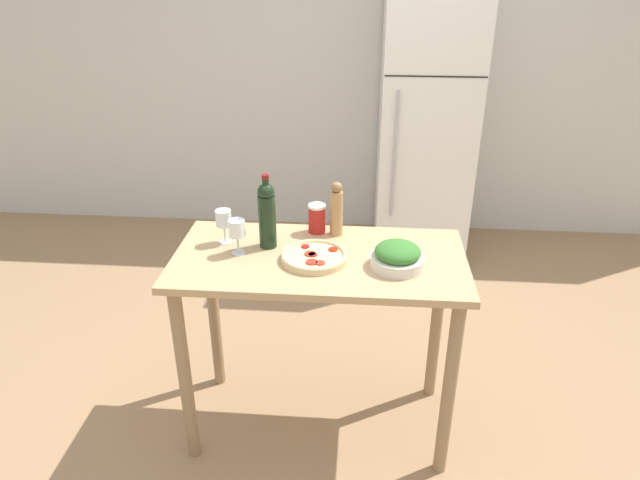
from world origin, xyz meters
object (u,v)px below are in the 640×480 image
object	(u,v)px
homemade_pizza	(314,256)
wine_glass_far	(224,220)
salad_bowl	(397,256)
salt_canister	(317,218)
refrigerator	(425,127)
pepper_mill	(336,210)
wine_bottle	(267,214)
wine_glass_near	(237,230)

from	to	relation	value
homemade_pizza	wine_glass_far	bearing A→B (deg)	162.15
salad_bowl	salt_canister	bearing A→B (deg)	139.51
refrigerator	salad_bowl	bearing A→B (deg)	-97.97
pepper_mill	salad_bowl	world-z (taller)	pepper_mill
salad_bowl	homemade_pizza	distance (m)	0.34
wine_bottle	wine_glass_far	bearing A→B (deg)	174.48
wine_glass_near	salad_bowl	world-z (taller)	wine_glass_near
pepper_mill	salt_canister	world-z (taller)	pepper_mill
salad_bowl	refrigerator	bearing A→B (deg)	82.03
salad_bowl	salt_canister	world-z (taller)	salt_canister
salt_canister	wine_bottle	bearing A→B (deg)	-141.15
pepper_mill	wine_glass_near	bearing A→B (deg)	-150.97
refrigerator	homemade_pizza	xyz separation A→B (m)	(-0.61, -1.94, -0.02)
wine_bottle	salad_bowl	xyz separation A→B (m)	(0.54, -0.14, -0.11)
wine_bottle	wine_glass_far	distance (m)	0.20
pepper_mill	salt_canister	size ratio (longest dim) A/B	1.88
wine_bottle	homemade_pizza	distance (m)	0.27
refrigerator	pepper_mill	distance (m)	1.78
pepper_mill	salad_bowl	size ratio (longest dim) A/B	1.14
homemade_pizza	pepper_mill	bearing A→B (deg)	73.16
pepper_mill	homemade_pizza	xyz separation A→B (m)	(-0.08, -0.25, -0.10)
wine_glass_near	salt_canister	distance (m)	0.39
wine_glass_near	salt_canister	bearing A→B (deg)	37.44
refrigerator	wine_glass_far	xyz separation A→B (m)	(-1.01, -1.81, 0.07)
wine_bottle	refrigerator	bearing A→B (deg)	65.89
wine_glass_far	salt_canister	bearing A→B (deg)	19.72
refrigerator	wine_glass_far	world-z (taller)	refrigerator
wine_bottle	pepper_mill	world-z (taller)	wine_bottle
homemade_pizza	salt_canister	distance (m)	0.27
wine_glass_near	wine_glass_far	bearing A→B (deg)	128.56
salad_bowl	salt_canister	xyz separation A→B (m)	(-0.35, 0.30, 0.02)
salad_bowl	homemade_pizza	size ratio (longest dim) A/B	0.79
salad_bowl	salt_canister	distance (m)	0.46
salad_bowl	homemade_pizza	bearing A→B (deg)	175.17
wine_bottle	pepper_mill	size ratio (longest dim) A/B	1.31
wine_glass_near	refrigerator	bearing A→B (deg)	63.96
salt_canister	refrigerator	bearing A→B (deg)	69.57
wine_glass_far	refrigerator	bearing A→B (deg)	60.83
homemade_pizza	salad_bowl	bearing A→B (deg)	-4.83
wine_bottle	salad_bowl	bearing A→B (deg)	-14.31
homemade_pizza	wine_bottle	bearing A→B (deg)	152.02
wine_glass_far	salt_canister	distance (m)	0.42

